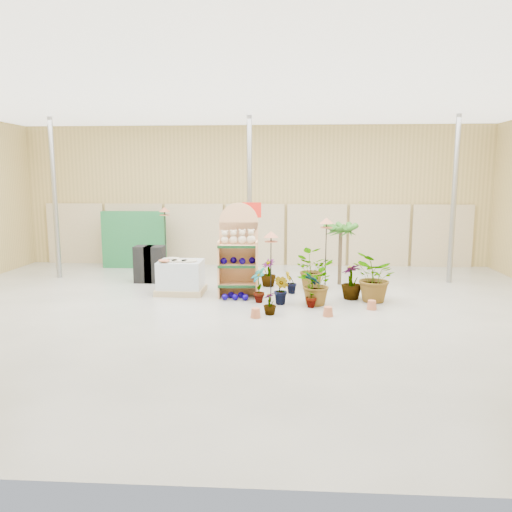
{
  "coord_description": "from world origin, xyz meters",
  "views": [
    {
      "loc": [
        1.01,
        -10.23,
        2.87
      ],
      "look_at": [
        0.3,
        1.5,
        1.0
      ],
      "focal_mm": 35.0,
      "sensor_mm": 36.0,
      "label": 1
    }
  ],
  "objects_px": {
    "potted_plant_2": "(315,283)",
    "display_shelf": "(238,254)",
    "bird_table_front": "(271,237)",
    "pallet_stack": "(181,277)"
  },
  "relations": [
    {
      "from": "pallet_stack",
      "to": "potted_plant_2",
      "type": "height_order",
      "value": "potted_plant_2"
    },
    {
      "from": "pallet_stack",
      "to": "potted_plant_2",
      "type": "xyz_separation_m",
      "value": [
        3.27,
        -0.91,
        0.09
      ]
    },
    {
      "from": "potted_plant_2",
      "to": "display_shelf",
      "type": "bearing_deg",
      "value": 157.53
    },
    {
      "from": "pallet_stack",
      "to": "potted_plant_2",
      "type": "relative_size",
      "value": 1.18
    },
    {
      "from": "pallet_stack",
      "to": "display_shelf",
      "type": "bearing_deg",
      "value": -5.15
    },
    {
      "from": "bird_table_front",
      "to": "potted_plant_2",
      "type": "height_order",
      "value": "bird_table_front"
    },
    {
      "from": "bird_table_front",
      "to": "display_shelf",
      "type": "bearing_deg",
      "value": 142.73
    },
    {
      "from": "pallet_stack",
      "to": "bird_table_front",
      "type": "height_order",
      "value": "bird_table_front"
    },
    {
      "from": "potted_plant_2",
      "to": "pallet_stack",
      "type": "bearing_deg",
      "value": 164.51
    },
    {
      "from": "pallet_stack",
      "to": "bird_table_front",
      "type": "xyz_separation_m",
      "value": [
        2.26,
        -0.77,
        1.12
      ]
    }
  ]
}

